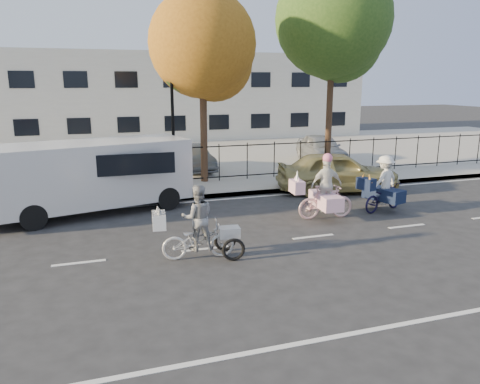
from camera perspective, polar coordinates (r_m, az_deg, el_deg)
name	(u,v)px	position (r m, az deg, el deg)	size (l,w,h in m)	color
ground	(205,249)	(11.81, -4.26, -6.94)	(120.00, 120.00, 0.00)	#333334
road_markings	(205,249)	(11.81, -4.26, -6.92)	(60.00, 9.52, 0.01)	silver
curb	(170,199)	(16.53, -8.52, -0.86)	(60.00, 0.10, 0.15)	#A8A399
sidewalk	(165,193)	(17.54, -9.12, -0.06)	(60.00, 2.20, 0.15)	#A8A399
parking_lot	(138,157)	(26.21, -12.28, 4.22)	(60.00, 15.60, 0.15)	#A8A399
iron_fence	(160,166)	(18.44, -9.76, 3.18)	(58.00, 0.06, 1.50)	black
building	(121,97)	(35.88, -14.29, 11.19)	(34.00, 10.00, 6.00)	silver
lamppost	(172,108)	(17.87, -8.24, 10.07)	(0.36, 0.36, 4.33)	black
street_sign	(110,156)	(17.79, -15.55, 4.21)	(0.85, 0.06, 1.80)	black
zebra_trike	(198,230)	(11.02, -5.12, -4.69)	(2.08, 0.89, 1.78)	silver
unicorn_bike	(325,195)	(14.35, 10.31, -0.35)	(2.01, 1.40, 2.01)	beige
bull_bike	(383,189)	(15.68, 17.08, 0.35)	(2.01, 1.42, 1.81)	black
white_van	(91,174)	(15.46, -17.72, 2.11)	(6.75, 3.47, 2.25)	white
gold_sedan	(338,172)	(17.98, 11.82, 2.42)	(1.82, 4.53, 1.54)	tan
pedestrian	(86,176)	(16.46, -18.24, 1.90)	(0.63, 0.41, 1.73)	black
lot_car_c	(191,158)	(21.25, -5.96, 4.18)	(1.24, 3.55, 1.17)	#555A5E
lot_car_d	(321,148)	(23.80, 9.86, 5.29)	(1.63, 4.05, 1.38)	#9DA0A4
tree_mid	(206,49)	(18.73, -4.22, 16.94)	(4.11, 4.11, 7.54)	#442D1D
tree_east	(335,26)	(21.82, 11.54, 19.25)	(5.01, 5.01, 9.18)	#442D1D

